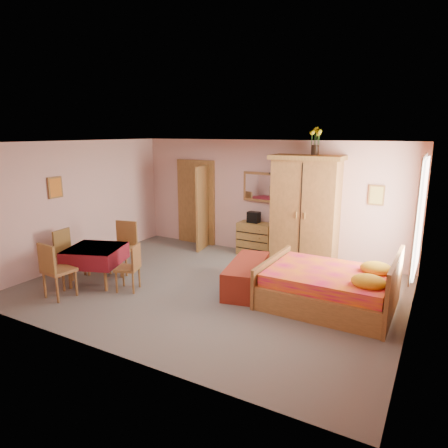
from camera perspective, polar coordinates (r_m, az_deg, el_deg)
The scene contains 23 objects.
floor at distance 7.34m, azimuth -1.84°, elevation -9.16°, with size 6.50×6.50×0.00m, color slate.
ceiling at distance 6.80m, azimuth -2.00°, elevation 11.57°, with size 6.50×6.50×0.00m, color brown.
wall_back at distance 9.15m, azimuth 6.16°, elevation 3.71°, with size 6.50×0.10×2.60m, color #D9A69D.
wall_front at distance 5.05m, azimuth -16.69°, elevation -4.50°, with size 6.50×0.10×2.60m, color #D9A69D.
wall_left at distance 9.04m, azimuth -19.91°, elevation 2.88°, with size 0.10×5.00×2.60m, color #D9A69D.
wall_right at distance 6.02m, azimuth 25.72°, elevation -2.46°, with size 0.10×5.00×2.60m, color #D9A69D.
doorway at distance 10.05m, azimuth -3.97°, elevation 3.00°, with size 1.06×0.12×2.15m, color #9E6B35.
window at distance 7.16m, azimuth 26.17°, elevation 1.03°, with size 0.08×1.40×1.95m, color white.
picture_left at distance 8.58m, azimuth -22.99°, elevation 4.83°, with size 0.04×0.32×0.42m, color orange.
picture_back at distance 8.47m, azimuth 20.95°, elevation 3.87°, with size 0.30×0.04×0.40m, color #D8BF59.
chest_of_drawers at distance 9.17m, azimuth 4.50°, elevation -2.15°, with size 0.80×0.40×0.75m, color olive.
wall_mirror at distance 9.13m, azimuth 5.18°, elevation 5.29°, with size 0.85×0.04×0.67m, color silver.
stereo at distance 9.09m, azimuth 4.27°, elevation 0.98°, with size 0.27×0.20×0.25m, color black.
floor_lamp at distance 9.02m, azimuth 6.99°, elevation 1.26°, with size 0.24×0.24×1.89m, color black.
wardrobe at distance 8.54m, azimuth 11.53°, elevation 1.85°, with size 1.47×0.76×2.31m, color #A36D37.
sunflower_vase at distance 8.44m, azimuth 12.94°, elevation 11.48°, with size 0.22×0.22×0.56m, color yellow.
bed at distance 6.73m, azimuth 14.72°, elevation -7.36°, with size 2.06×1.62×0.95m, color #D81555.
bench at distance 7.25m, azimuth 3.24°, elevation -7.35°, with size 0.56×1.50×0.50m, color maroon.
dining_table at distance 7.85m, azimuth -17.80°, elevation -5.61°, with size 0.95×0.95×0.69m, color maroon.
chair_south at distance 7.37m, azimuth -22.50°, elevation -6.05°, with size 0.45×0.45×0.98m, color brown.
chair_north at distance 8.25m, azimuth -14.35°, elevation -3.31°, with size 0.46×0.46×1.01m, color olive.
chair_west at distance 8.31m, azimuth -21.08°, elevation -3.99°, with size 0.42×0.42×0.93m, color #9A6134.
chair_east at distance 7.33m, azimuth -13.63°, elevation -6.09°, with size 0.38×0.38×0.84m, color olive.
Camera 1 is at (3.50, -5.83, 2.78)m, focal length 32.00 mm.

